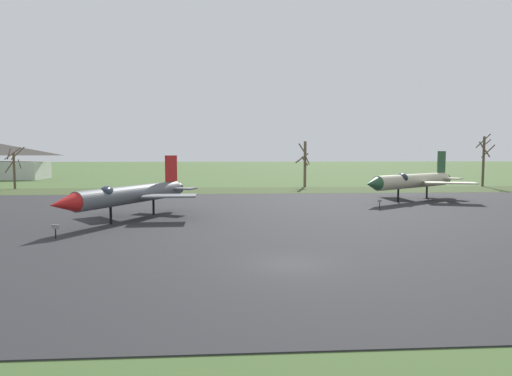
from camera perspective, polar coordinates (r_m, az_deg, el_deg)
name	(u,v)px	position (r m, az deg, el deg)	size (l,w,h in m)	color
ground_plane	(290,265)	(22.94, 4.47, -9.89)	(600.00, 600.00, 0.00)	#425B2D
asphalt_apron	(265,221)	(37.48, 1.20, -4.23)	(104.03, 49.71, 0.05)	#28282B
grass_verge_strip	(248,190)	(68.08, -1.05, -0.32)	(164.03, 12.00, 0.06)	#3A4925
jet_fighter_front_left	(412,181)	(56.35, 19.53, 0.91)	(15.41, 12.91, 6.03)	#B7B293
info_placard_front_left	(380,203)	(46.87, 15.68, -1.90)	(0.48, 0.32, 1.03)	black
jet_fighter_front_right	(129,194)	(38.88, -16.06, -0.78)	(9.98, 15.48, 5.52)	#565B60
info_placard_front_right	(55,230)	(32.19, -24.49, -4.94)	(0.53, 0.35, 1.03)	black
bare_tree_far_left	(14,167)	(80.66, -28.80, 2.37)	(3.08, 2.55, 6.85)	brown
bare_tree_left_of_center	(305,163)	(76.26, 6.30, 3.28)	(2.48, 2.78, 7.80)	brown
bare_tree_center	(484,158)	(85.81, 27.36, 3.42)	(2.91, 2.91, 9.18)	brown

